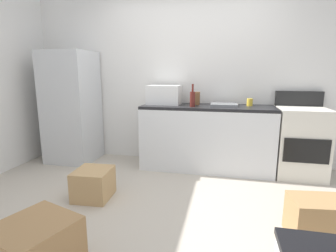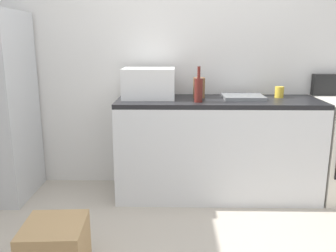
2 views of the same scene
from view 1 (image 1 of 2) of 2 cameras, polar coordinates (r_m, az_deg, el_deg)
The scene contains 12 objects.
ground_plane at distance 2.81m, azimuth -0.19°, elevation -16.98°, with size 6.00×6.00×0.00m, color #B2A899.
wall_back at distance 4.00m, azimuth 4.72°, elevation 10.83°, with size 5.00×0.10×2.60m, color silver.
kitchen_counter at distance 3.73m, azimuth 8.35°, elevation -2.48°, with size 1.80×0.60×0.90m.
refrigerator at distance 4.27m, azimuth -20.22°, elevation 3.86°, with size 0.68×0.66×1.66m, color silver.
stove_oven at distance 3.85m, azimuth 26.80°, elevation -2.93°, with size 0.60×0.61×1.10m.
microwave at distance 3.77m, azimuth -0.82°, elevation 6.80°, with size 0.46×0.34×0.27m, color white.
sink_basin at distance 3.69m, azimuth 12.14°, elevation 4.57°, with size 0.36×0.32×0.03m, color slate.
wine_bottle at distance 3.50m, azimuth 5.37°, elevation 5.99°, with size 0.07×0.07×0.30m.
coffee_mug at distance 3.76m, azimuth 17.38°, elevation 4.97°, with size 0.08×0.08×0.10m, color gold.
knife_block at distance 3.75m, azimuth 6.14°, elevation 6.02°, with size 0.10×0.10×0.18m, color brown.
cardboard_box_medium at distance 2.58m, azimuth 30.28°, elevation -17.13°, with size 0.48×0.32×0.34m, color #A37A4C.
cardboard_box_small at distance 3.02m, azimuth -15.94°, elevation -12.00°, with size 0.37×0.39×0.32m, color tan.
Camera 1 is at (0.54, -2.42, 1.34)m, focal length 27.97 mm.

